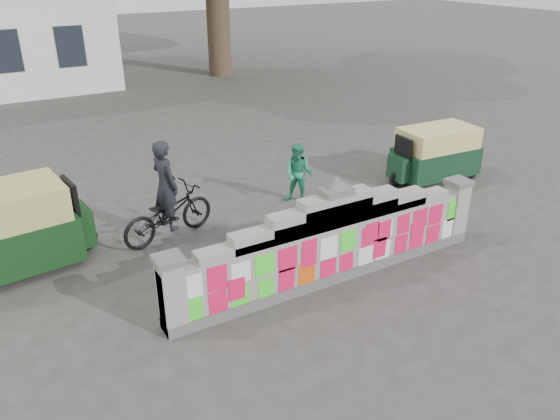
{
  "coord_description": "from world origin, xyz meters",
  "views": [
    {
      "loc": [
        -5.11,
        -6.88,
        5.4
      ],
      "look_at": [
        -0.52,
        1.0,
        1.1
      ],
      "focal_mm": 35.0,
      "sensor_mm": 36.0,
      "label": 1
    }
  ],
  "objects_px": {
    "cyclist_rider": "(166,197)",
    "pedestrian": "(298,174)",
    "cyclist_bike": "(168,214)",
    "rickshaw_left": "(4,231)",
    "rickshaw_right": "(434,153)"
  },
  "relations": [
    {
      "from": "cyclist_bike",
      "to": "cyclist_rider",
      "type": "xyz_separation_m",
      "value": [
        0.0,
        0.0,
        0.38
      ]
    },
    {
      "from": "pedestrian",
      "to": "rickshaw_left",
      "type": "xyz_separation_m",
      "value": [
        -6.27,
        0.02,
        0.12
      ]
    },
    {
      "from": "cyclist_rider",
      "to": "pedestrian",
      "type": "height_order",
      "value": "cyclist_rider"
    },
    {
      "from": "cyclist_bike",
      "to": "cyclist_rider",
      "type": "distance_m",
      "value": 0.38
    },
    {
      "from": "cyclist_rider",
      "to": "pedestrian",
      "type": "bearing_deg",
      "value": -101.05
    },
    {
      "from": "cyclist_bike",
      "to": "rickshaw_left",
      "type": "distance_m",
      "value": 3.02
    },
    {
      "from": "cyclist_rider",
      "to": "cyclist_bike",
      "type": "bearing_deg",
      "value": -0.0
    },
    {
      "from": "cyclist_bike",
      "to": "pedestrian",
      "type": "relative_size",
      "value": 1.45
    },
    {
      "from": "cyclist_bike",
      "to": "cyclist_rider",
      "type": "height_order",
      "value": "cyclist_rider"
    },
    {
      "from": "cyclist_bike",
      "to": "rickshaw_right",
      "type": "bearing_deg",
      "value": -106.72
    },
    {
      "from": "cyclist_bike",
      "to": "rickshaw_right",
      "type": "xyz_separation_m",
      "value": [
        7.12,
        -0.31,
        0.16
      ]
    },
    {
      "from": "rickshaw_left",
      "to": "rickshaw_right",
      "type": "distance_m",
      "value": 10.13
    },
    {
      "from": "pedestrian",
      "to": "rickshaw_right",
      "type": "relative_size",
      "value": 0.58
    },
    {
      "from": "cyclist_rider",
      "to": "rickshaw_left",
      "type": "distance_m",
      "value": 3.01
    },
    {
      "from": "rickshaw_left",
      "to": "pedestrian",
      "type": "bearing_deg",
      "value": -6.44
    }
  ]
}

